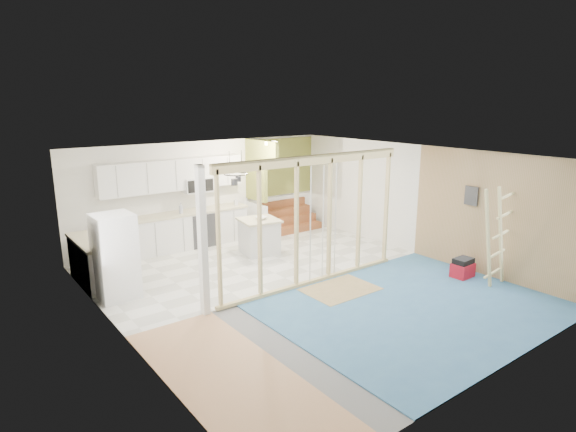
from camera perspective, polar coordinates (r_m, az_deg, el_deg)
room at (r=9.22m, az=1.60°, el=-0.87°), size 7.01×8.01×2.61m
floor_overlays at (r=9.72m, az=1.66°, el=-8.11°), size 7.00×8.00×0.03m
stud_frame at (r=9.03m, az=0.53°, el=0.62°), size 4.66×0.14×2.60m
base_cabinets at (r=11.51m, az=-15.37°, el=-2.70°), size 4.45×2.24×0.93m
upper_cabinets at (r=11.92m, az=-13.17°, el=4.66°), size 3.60×0.41×0.85m
green_partition at (r=13.35m, az=-1.32°, el=2.14°), size 2.25×1.51×2.60m
pot_rack at (r=10.44m, az=-6.20°, el=4.68°), size 0.52×0.52×0.72m
sheathing_panel at (r=10.58m, az=23.62°, el=-0.13°), size 0.02×4.00×2.60m
electrical_panel at (r=10.77m, az=20.91°, el=2.25°), size 0.04×0.30×0.40m
ceiling_light at (r=12.22m, az=-2.03°, el=8.63°), size 0.32×0.32×0.08m
fridge at (r=9.38m, az=-19.75°, el=-4.59°), size 0.71×0.69×1.61m
island at (r=11.50m, az=-3.43°, el=-2.45°), size 1.00×1.00×0.85m
bowl at (r=11.38m, az=-3.19°, el=-0.22°), size 0.27×0.27×0.07m
soap_bottle_a at (r=11.86m, az=-12.58°, el=0.92°), size 0.12×0.12×0.27m
soap_bottle_b at (r=12.58m, az=-6.19°, el=1.75°), size 0.10×0.10×0.20m
toolbox at (r=10.67m, az=20.00°, el=-5.85°), size 0.45×0.34×0.42m
ladder at (r=10.15m, az=23.44°, el=-2.27°), size 1.08×0.08×2.00m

